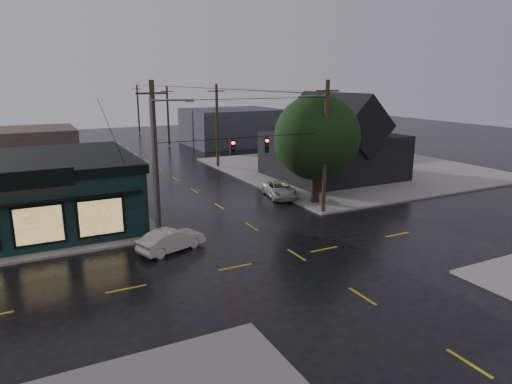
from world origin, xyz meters
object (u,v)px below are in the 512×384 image
utility_pole_ne (323,213)px  suv_silver (280,190)px  sedan_cream (171,240)px  utility_pole_nw (160,239)px  corner_tree (317,138)px

utility_pole_ne → suv_silver: 5.90m
utility_pole_ne → sedan_cream: bearing=-169.3°
utility_pole_nw → sedan_cream: bearing=-88.2°
utility_pole_nw → utility_pole_ne: 13.00m
utility_pole_ne → suv_silver: utility_pole_ne is taller
utility_pole_nw → suv_silver: 13.81m
utility_pole_ne → suv_silver: bearing=94.9°
utility_pole_nw → utility_pole_ne: bearing=0.0°
corner_tree → utility_pole_nw: size_ratio=0.88×
utility_pole_nw → sedan_cream: size_ratio=2.41×
corner_tree → suv_silver: bearing=116.7°
utility_pole_nw → utility_pole_ne: size_ratio=1.00×
utility_pole_ne → corner_tree: bearing=68.4°
utility_pole_ne → utility_pole_nw: bearing=180.0°
utility_pole_nw → sedan_cream: 2.54m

